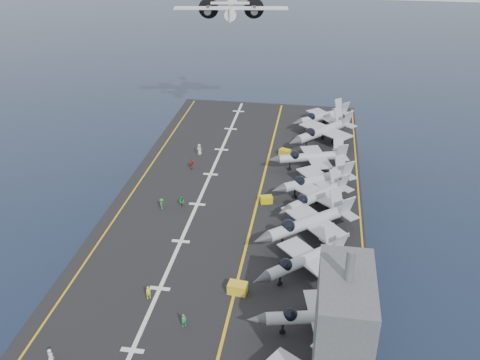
# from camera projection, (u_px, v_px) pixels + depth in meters

# --- Properties ---
(ground) EXTENTS (500.00, 500.00, 0.00)m
(ground) POSITION_uv_depth(u_px,v_px,m) (236.00, 263.00, 85.72)
(ground) COLOR #142135
(ground) RESTS_ON ground
(hull) EXTENTS (36.00, 90.00, 10.00)m
(hull) POSITION_uv_depth(u_px,v_px,m) (236.00, 237.00, 83.36)
(hull) COLOR #56595E
(hull) RESTS_ON ground
(flight_deck) EXTENTS (38.00, 92.00, 0.40)m
(flight_deck) POSITION_uv_depth(u_px,v_px,m) (236.00, 209.00, 80.89)
(flight_deck) COLOR black
(flight_deck) RESTS_ON hull
(foul_line) EXTENTS (0.35, 90.00, 0.02)m
(foul_line) POSITION_uv_depth(u_px,v_px,m) (256.00, 209.00, 80.38)
(foul_line) COLOR gold
(foul_line) RESTS_ON flight_deck
(landing_centerline) EXTENTS (0.50, 90.00, 0.02)m
(landing_centerline) POSITION_uv_depth(u_px,v_px,m) (197.00, 204.00, 81.61)
(landing_centerline) COLOR silver
(landing_centerline) RESTS_ON flight_deck
(deck_edge_port) EXTENTS (0.25, 90.00, 0.02)m
(deck_edge_port) POSITION_uv_depth(u_px,v_px,m) (128.00, 199.00, 83.11)
(deck_edge_port) COLOR gold
(deck_edge_port) RESTS_ON flight_deck
(deck_edge_stbd) EXTENTS (0.25, 90.00, 0.02)m
(deck_edge_stbd) POSITION_uv_depth(u_px,v_px,m) (360.00, 217.00, 78.26)
(deck_edge_stbd) COLOR gold
(deck_edge_stbd) RESTS_ON flight_deck
(island_superstructure) EXTENTS (5.00, 10.00, 15.00)m
(island_superstructure) POSITION_uv_depth(u_px,v_px,m) (344.00, 318.00, 49.09)
(island_superstructure) COLOR #56595E
(island_superstructure) RESTS_ON flight_deck
(fighter_jet_1) EXTENTS (14.96, 11.55, 4.64)m
(fighter_jet_1) POSITION_uv_depth(u_px,v_px,m) (318.00, 316.00, 56.76)
(fighter_jet_1) COLOR #939DA4
(fighter_jet_1) RESTS_ON flight_deck
(fighter_jet_2) EXTENTS (16.30, 16.09, 4.77)m
(fighter_jet_2) POSITION_uv_depth(u_px,v_px,m) (305.00, 259.00, 65.52)
(fighter_jet_2) COLOR #9FA6B1
(fighter_jet_2) RESTS_ON flight_deck
(fighter_jet_3) EXTENTS (18.67, 18.06, 5.43)m
(fighter_jet_3) POSITION_uv_depth(u_px,v_px,m) (309.00, 221.00, 72.35)
(fighter_jet_3) COLOR gray
(fighter_jet_3) RESTS_ON flight_deck
(fighter_jet_4) EXTENTS (15.86, 16.28, 4.74)m
(fighter_jet_4) POSITION_uv_depth(u_px,v_px,m) (317.00, 195.00, 79.29)
(fighter_jet_4) COLOR #A0A9B2
(fighter_jet_4) RESTS_ON flight_deck
(fighter_jet_5) EXTENTS (17.07, 15.95, 4.93)m
(fighter_jet_5) POSITION_uv_depth(u_px,v_px,m) (317.00, 179.00, 83.61)
(fighter_jet_5) COLOR gray
(fighter_jet_5) RESTS_ON flight_deck
(fighter_jet_6) EXTENTS (15.90, 12.97, 4.77)m
(fighter_jet_6) POSITION_uv_depth(u_px,v_px,m) (312.00, 156.00, 91.09)
(fighter_jet_6) COLOR gray
(fighter_jet_6) RESTS_ON flight_deck
(fighter_jet_7) EXTENTS (18.27, 18.85, 5.48)m
(fighter_jet_7) POSITION_uv_depth(u_px,v_px,m) (323.00, 130.00, 100.19)
(fighter_jet_7) COLOR #A0A9AF
(fighter_jet_7) RESTS_ON flight_deck
(fighter_jet_8) EXTENTS (16.04, 15.52, 4.66)m
(fighter_jet_8) POSITION_uv_depth(u_px,v_px,m) (323.00, 116.00, 107.79)
(fighter_jet_8) COLOR gray
(fighter_jet_8) RESTS_ON flight_deck
(tow_cart_a) EXTENTS (2.39, 1.70, 1.34)m
(tow_cart_a) POSITION_uv_depth(u_px,v_px,m) (238.00, 288.00, 63.28)
(tow_cart_a) COLOR gold
(tow_cart_a) RESTS_ON flight_deck
(tow_cart_b) EXTENTS (2.12, 1.70, 1.10)m
(tow_cart_b) POSITION_uv_depth(u_px,v_px,m) (266.00, 200.00, 81.81)
(tow_cart_b) COLOR #C2B10C
(tow_cart_b) RESTS_ON flight_deck
(tow_cart_c) EXTENTS (2.27, 1.88, 1.17)m
(tow_cart_c) POSITION_uv_depth(u_px,v_px,m) (285.00, 152.00, 96.61)
(tow_cart_c) COLOR gold
(tow_cart_c) RESTS_ON flight_deck
(crew_0) EXTENTS (1.11, 0.91, 1.58)m
(crew_0) POSITION_uv_depth(u_px,v_px,m) (50.00, 355.00, 53.90)
(crew_0) COLOR silver
(crew_0) RESTS_ON flight_deck
(crew_1) EXTENTS (1.20, 1.11, 1.67)m
(crew_1) POSITION_uv_depth(u_px,v_px,m) (149.00, 293.00, 62.31)
(crew_1) COLOR yellow
(crew_1) RESTS_ON flight_deck
(crew_2) EXTENTS (1.17, 0.97, 1.68)m
(crew_2) POSITION_uv_depth(u_px,v_px,m) (182.00, 202.00, 80.56)
(crew_2) COLOR #258B36
(crew_2) RESTS_ON flight_deck
(crew_3) EXTENTS (0.81, 1.09, 1.68)m
(crew_3) POSITION_uv_depth(u_px,v_px,m) (162.00, 204.00, 80.15)
(crew_3) COLOR #268C33
(crew_3) RESTS_ON flight_deck
(crew_4) EXTENTS (1.30, 1.27, 1.82)m
(crew_4) POSITION_uv_depth(u_px,v_px,m) (192.00, 164.00, 91.68)
(crew_4) COLOR #A82919
(crew_4) RESTS_ON flight_deck
(crew_5) EXTENTS (1.47, 1.28, 2.05)m
(crew_5) POSITION_uv_depth(u_px,v_px,m) (199.00, 149.00, 96.70)
(crew_5) COLOR silver
(crew_5) RESTS_ON flight_deck
(crew_6) EXTENTS (1.17, 1.12, 1.62)m
(crew_6) POSITION_uv_depth(u_px,v_px,m) (184.00, 320.00, 58.27)
(crew_6) COLOR green
(crew_6) RESTS_ON flight_deck
(transport_plane) EXTENTS (27.17, 20.51, 5.89)m
(transport_plane) POSITION_uv_depth(u_px,v_px,m) (231.00, 15.00, 117.56)
(transport_plane) COLOR silver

